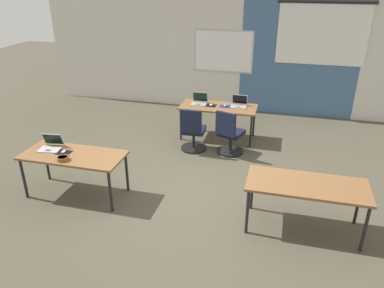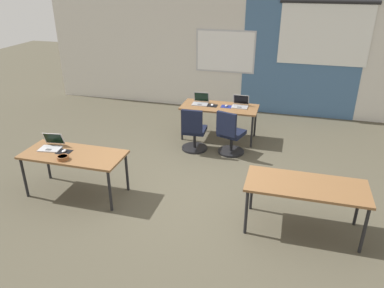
% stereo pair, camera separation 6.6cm
% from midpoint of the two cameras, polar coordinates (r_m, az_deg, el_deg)
% --- Properties ---
extents(ground_plane, '(24.00, 24.00, 0.00)m').
position_cam_midpoint_polar(ground_plane, '(6.21, 0.27, -6.96)').
color(ground_plane, '#4C4738').
extents(back_wall_assembly, '(10.00, 0.27, 2.80)m').
position_cam_midpoint_polar(back_wall_assembly, '(9.57, 7.33, 13.45)').
color(back_wall_assembly, silver).
rests_on(back_wall_assembly, ground).
extents(desk_near_left, '(1.60, 0.70, 0.72)m').
position_cam_midpoint_polar(desk_near_left, '(6.07, -17.43, -1.91)').
color(desk_near_left, brown).
rests_on(desk_near_left, ground).
extents(desk_near_right, '(1.60, 0.70, 0.72)m').
position_cam_midpoint_polar(desk_near_right, '(5.22, 17.48, -6.53)').
color(desk_near_right, brown).
rests_on(desk_near_right, ground).
extents(desk_far_center, '(1.60, 0.70, 0.72)m').
position_cam_midpoint_polar(desk_far_center, '(7.87, 4.48, 5.39)').
color(desk_far_center, brown).
rests_on(desk_far_center, ground).
extents(laptop_near_left_end, '(0.37, 0.36, 0.22)m').
position_cam_midpoint_polar(laptop_near_left_end, '(6.33, -20.52, -0.16)').
color(laptop_near_left_end, '#B7B7BC').
rests_on(laptop_near_left_end, desk_near_left).
extents(mousepad_near_left_end, '(0.22, 0.19, 0.00)m').
position_cam_midpoint_polar(mousepad_near_left_end, '(6.14, -18.76, -1.16)').
color(mousepad_near_left_end, black).
rests_on(mousepad_near_left_end, desk_near_left).
extents(mouse_near_left_end, '(0.06, 0.10, 0.03)m').
position_cam_midpoint_polar(mouse_near_left_end, '(6.13, -18.78, -1.00)').
color(mouse_near_left_end, silver).
rests_on(mouse_near_left_end, mousepad_near_left_end).
extents(laptop_far_right, '(0.33, 0.30, 0.23)m').
position_cam_midpoint_polar(laptop_far_right, '(7.87, 7.66, 6.07)').
color(laptop_far_right, '#9E9EA3').
rests_on(laptop_far_right, desk_far_center).
extents(mousepad_far_right, '(0.22, 0.19, 0.00)m').
position_cam_midpoint_polar(mousepad_far_right, '(7.85, 5.53, 5.75)').
color(mousepad_far_right, navy).
rests_on(mousepad_far_right, desk_far_center).
extents(mouse_far_right, '(0.07, 0.11, 0.03)m').
position_cam_midpoint_polar(mouse_far_right, '(7.84, 5.54, 5.88)').
color(mouse_far_right, '#B2B2B7').
rests_on(mouse_far_right, mousepad_far_right).
extents(chair_far_right, '(0.55, 0.60, 0.92)m').
position_cam_midpoint_polar(chair_far_right, '(7.26, 6.13, 1.19)').
color(chair_far_right, black).
rests_on(chair_far_right, ground).
extents(laptop_far_left, '(0.34, 0.30, 0.23)m').
position_cam_midpoint_polar(laptop_far_left, '(7.98, 1.56, 6.55)').
color(laptop_far_left, '#9E9EA3').
rests_on(laptop_far_left, desk_far_center).
extents(mousepad_far_left, '(0.22, 0.19, 0.00)m').
position_cam_midpoint_polar(mousepad_far_left, '(7.87, 3.35, 5.90)').
color(mousepad_far_left, black).
rests_on(mousepad_far_left, desk_far_center).
extents(mouse_far_left, '(0.08, 0.11, 0.03)m').
position_cam_midpoint_polar(mouse_far_left, '(7.87, 3.36, 6.03)').
color(mouse_far_left, silver).
rests_on(mouse_far_left, mousepad_far_left).
extents(chair_far_left, '(0.52, 0.55, 0.92)m').
position_cam_midpoint_polar(chair_far_left, '(7.36, 0.54, 1.67)').
color(chair_far_left, black).
rests_on(chair_far_left, ground).
extents(snack_bowl, '(0.18, 0.18, 0.06)m').
position_cam_midpoint_polar(snack_bowl, '(5.88, -18.93, -1.97)').
color(snack_bowl, brown).
rests_on(snack_bowl, desk_near_left).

